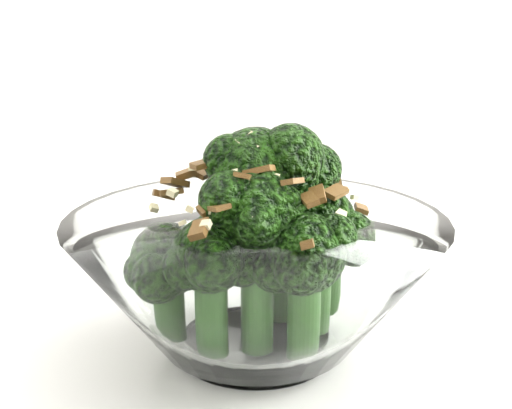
{
  "coord_description": "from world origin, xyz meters",
  "views": [
    {
      "loc": [
        0.12,
        -0.68,
        0.99
      ],
      "look_at": [
        0.14,
        -0.2,
        0.85
      ],
      "focal_mm": 55.0,
      "sensor_mm": 36.0,
      "label": 1
    }
  ],
  "objects": [
    {
      "name": "broccoli_dish",
      "position": [
        0.14,
        -0.2,
        0.81
      ],
      "size": [
        0.25,
        0.25,
        0.15
      ],
      "color": "white",
      "rests_on": "table"
    },
    {
      "name": "table",
      "position": [
        -0.01,
        -0.06,
        0.68
      ],
      "size": [
        1.23,
        0.84,
        0.75
      ],
      "color": "white",
      "rests_on": "ground"
    }
  ]
}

